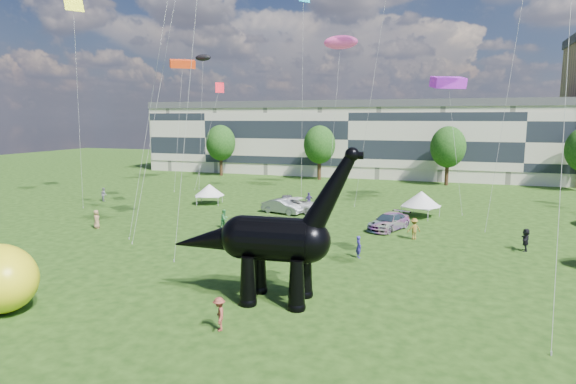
% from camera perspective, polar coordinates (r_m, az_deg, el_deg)
% --- Properties ---
extents(ground, '(220.00, 220.00, 0.00)m').
position_cam_1_polar(ground, '(26.85, -1.87, -13.31)').
color(ground, '#16330C').
rests_on(ground, ground).
extents(terrace_row, '(78.00, 11.00, 12.00)m').
position_cam_1_polar(terrace_row, '(86.99, 7.89, 5.97)').
color(terrace_row, beige).
rests_on(terrace_row, ground).
extents(tree_far_left, '(5.20, 5.20, 9.44)m').
position_cam_1_polar(tree_far_left, '(85.68, -8.00, 6.13)').
color(tree_far_left, '#382314').
rests_on(tree_far_left, ground).
extents(tree_mid_left, '(5.20, 5.20, 9.44)m').
position_cam_1_polar(tree_mid_left, '(79.14, 3.75, 5.98)').
color(tree_mid_left, '#382314').
rests_on(tree_mid_left, ground).
extents(tree_mid_right, '(5.20, 5.20, 9.44)m').
position_cam_1_polar(tree_mid_right, '(76.33, 18.45, 5.45)').
color(tree_mid_right, '#382314').
rests_on(tree_mid_right, ground).
extents(dinosaur_sculpture, '(10.99, 3.23, 8.96)m').
position_cam_1_polar(dinosaur_sculpture, '(26.62, -2.34, -5.84)').
color(dinosaur_sculpture, black).
rests_on(dinosaur_sculpture, ground).
extents(car_silver, '(2.97, 4.50, 1.42)m').
position_cam_1_polar(car_silver, '(54.75, -0.12, -1.11)').
color(car_silver, '#ABABB0').
rests_on(car_silver, ground).
extents(car_grey, '(4.79, 2.62, 1.50)m').
position_cam_1_polar(car_grey, '(51.35, -0.68, -1.73)').
color(car_grey, gray).
rests_on(car_grey, ground).
extents(car_white, '(5.98, 3.57, 1.56)m').
position_cam_1_polar(car_white, '(52.14, 1.36, -1.54)').
color(car_white, white).
rests_on(car_white, ground).
extents(car_dark, '(3.89, 5.62, 1.51)m').
position_cam_1_polar(car_dark, '(44.82, 11.88, -3.46)').
color(car_dark, '#595960').
rests_on(car_dark, ground).
extents(gazebo_near, '(4.99, 4.99, 2.69)m').
position_cam_1_polar(gazebo_near, '(51.21, 15.51, -0.78)').
color(gazebo_near, silver).
rests_on(gazebo_near, ground).
extents(gazebo_left, '(4.23, 4.23, 2.39)m').
position_cam_1_polar(gazebo_left, '(57.57, -9.30, 0.24)').
color(gazebo_left, white).
rests_on(gazebo_left, ground).
extents(visitors, '(54.30, 39.23, 1.84)m').
position_cam_1_polar(visitors, '(41.70, 2.47, -4.03)').
color(visitors, brown).
rests_on(visitors, ground).
extents(kites, '(65.32, 40.64, 16.13)m').
position_cam_1_polar(kites, '(63.81, 6.75, 19.11)').
color(kites, red).
rests_on(kites, ground).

